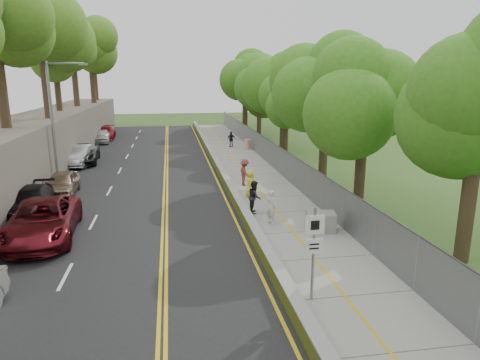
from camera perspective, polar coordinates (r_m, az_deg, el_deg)
ground at (r=16.89m, az=2.74°, el=-11.09°), size 140.00×140.00×0.00m
road at (r=30.88m, az=-13.00°, el=0.13°), size 11.20×66.00×0.04m
sidewalk at (r=31.35m, az=1.64°, el=0.69°), size 4.20×66.00×0.05m
jersey_barrier at (r=30.94m, az=-2.54°, el=1.03°), size 0.42×66.00×0.60m
rock_embankment at (r=32.10m, az=-27.79°, el=3.01°), size 5.00×66.00×4.00m
chainlink_fence at (r=31.60m, az=5.40°, el=2.55°), size 0.04×66.00×2.00m
trees_embankment at (r=31.72m, az=-28.67°, el=18.31°), size 6.40×66.00×13.00m
trees_fenceside at (r=31.69m, az=9.88°, el=13.36°), size 7.00×66.00×14.00m
streetlight at (r=29.97m, az=-23.39°, el=7.92°), size 2.52×0.22×8.00m
signpost at (r=13.71m, az=9.83°, el=-8.42°), size 0.62×0.09×3.10m
construction_barrel at (r=42.16m, az=0.95°, el=4.77°), size 0.59×0.59×0.98m
concrete_block at (r=20.31m, az=10.68°, el=-5.48°), size 1.49×1.23×0.88m
car_2 at (r=20.86m, az=-24.89°, el=-4.91°), size 3.24×6.24×1.68m
car_3 at (r=24.73m, az=-26.19°, el=-2.59°), size 2.24×4.93×1.40m
car_4 at (r=28.01m, az=-22.64°, el=-0.43°), size 1.80×4.22×1.42m
car_5 at (r=36.90m, az=-20.64°, el=3.08°), size 2.10×4.98×1.60m
car_6 at (r=37.70m, az=-20.40°, el=3.28°), size 3.00×5.79×1.56m
car_7 at (r=51.37m, az=-17.51°, el=6.00°), size 2.14×4.98×1.43m
car_8 at (r=48.73m, az=-17.94°, el=5.58°), size 1.87×4.27×1.43m
painter_0 at (r=25.49m, az=1.37°, el=-0.43°), size 0.54×0.81×1.61m
painter_1 at (r=20.83m, az=4.21°, el=-3.60°), size 0.60×0.72×1.70m
painter_2 at (r=22.45m, az=1.96°, el=-2.26°), size 0.81×0.95×1.72m
painter_3 at (r=28.05m, az=0.61°, el=1.02°), size 0.87×1.24×1.74m
person_far at (r=43.53m, az=-1.18°, el=5.46°), size 0.97×0.52×1.58m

